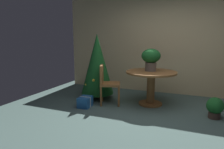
% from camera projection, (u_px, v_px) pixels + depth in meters
% --- Properties ---
extents(ground_plane, '(6.60, 6.60, 0.00)m').
position_uv_depth(ground_plane, '(154.00, 123.00, 3.63)').
color(ground_plane, '#4C6660').
extents(back_wall_panel, '(6.00, 0.10, 2.60)m').
position_uv_depth(back_wall_panel, '(172.00, 45.00, 5.40)').
color(back_wall_panel, beige).
rests_on(back_wall_panel, ground_plane).
extents(round_dining_table, '(1.11, 1.11, 0.75)m').
position_uv_depth(round_dining_table, '(151.00, 81.00, 4.56)').
color(round_dining_table, brown).
rests_on(round_dining_table, ground_plane).
extents(flower_vase, '(0.42, 0.42, 0.49)m').
position_uv_depth(flower_vase, '(151.00, 58.00, 4.53)').
color(flower_vase, '#665B51').
rests_on(flower_vase, round_dining_table).
extents(wooden_chair_left, '(0.54, 0.52, 0.89)m').
position_uv_depth(wooden_chair_left, '(107.00, 82.00, 4.61)').
color(wooden_chair_left, brown).
rests_on(wooden_chair_left, ground_plane).
extents(holiday_tree, '(0.79, 0.79, 1.58)m').
position_uv_depth(holiday_tree, '(97.00, 64.00, 5.00)').
color(holiday_tree, brown).
rests_on(holiday_tree, ground_plane).
extents(gift_box_blue, '(0.27, 0.34, 0.23)m').
position_uv_depth(gift_box_blue, '(85.00, 102.00, 4.47)').
color(gift_box_blue, '#1E569E').
rests_on(gift_box_blue, ground_plane).
extents(potted_plant, '(0.31, 0.31, 0.40)m').
position_uv_depth(potted_plant, '(215.00, 107.00, 3.82)').
color(potted_plant, '#4C382D').
rests_on(potted_plant, ground_plane).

